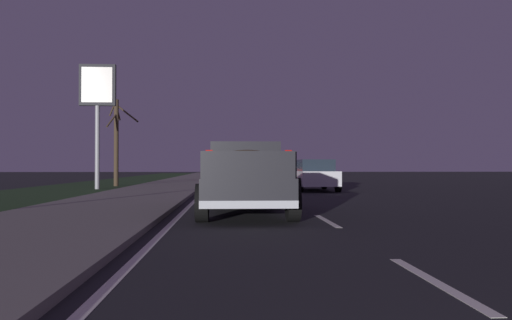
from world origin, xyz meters
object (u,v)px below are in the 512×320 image
sedan_red (232,171)px  sedan_white (313,175)px  bare_tree_far (116,139)px  gas_price_sign (98,96)px  sedan_green (274,171)px  pickup_truck (246,176)px

sedan_red → sedan_white: (-16.18, -3.98, 0.00)m
sedan_white → bare_tree_far: bearing=62.1°
gas_price_sign → sedan_green: bearing=-34.5°
pickup_truck → sedan_green: (29.09, -3.44, -0.20)m
sedan_white → sedan_green: same height
gas_price_sign → bare_tree_far: bearing=-1.7°
sedan_green → bare_tree_far: 16.30m
pickup_truck → sedan_white: (11.16, -3.75, -0.20)m
sedan_white → sedan_green: bearing=1.0°
bare_tree_far → sedan_red: bearing=-34.5°
sedan_green → gas_price_sign: gas_price_sign is taller
sedan_green → gas_price_sign: bearing=145.5°
sedan_white → sedan_green: 17.93m
pickup_truck → sedan_white: pickup_truck is taller
pickup_truck → sedan_green: pickup_truck is taller
gas_price_sign → bare_tree_far: size_ratio=1.24×
pickup_truck → bare_tree_far: (17.02, 7.32, 1.86)m
sedan_green → pickup_truck: bearing=173.3°
sedan_red → sedan_green: 4.06m
sedan_green → bare_tree_far: size_ratio=0.83×
pickup_truck → sedan_green: bearing=-6.7°
bare_tree_far → sedan_green: bearing=-41.7°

